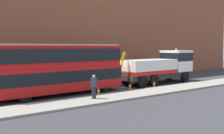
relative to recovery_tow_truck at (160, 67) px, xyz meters
The scene contains 9 objects.
ground_plane 5.91m from the recovery_tow_truck, behind, with size 120.00×120.00×0.00m, color #38383D.
near_kerb 6.99m from the recovery_tow_truck, 146.03° to the right, with size 60.00×2.80×0.15m, color gray.
building_facade 11.40m from the recovery_tow_truck, 126.34° to the left, with size 60.00×1.50×16.00m.
recovery_tow_truck is the anchor object (origin of this frame).
double_decker_bus 11.77m from the recovery_tow_truck, behind, with size 11.10×2.83×4.06m.
pedestrian_onlooker 11.59m from the recovery_tow_truck, 161.47° to the right, with size 0.44×0.48×1.71m.
traffic_cone_near_bus 9.88m from the recovery_tow_truck, 166.97° to the right, with size 0.36×0.36×0.72m.
traffic_cone_midway 6.16m from the recovery_tow_truck, 163.53° to the right, with size 0.36×0.36×0.72m.
traffic_cone_near_truck 3.87m from the recovery_tow_truck, 146.11° to the right, with size 0.36×0.36×0.72m.
Camera 1 is at (-16.53, -20.44, 3.86)m, focal length 44.89 mm.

